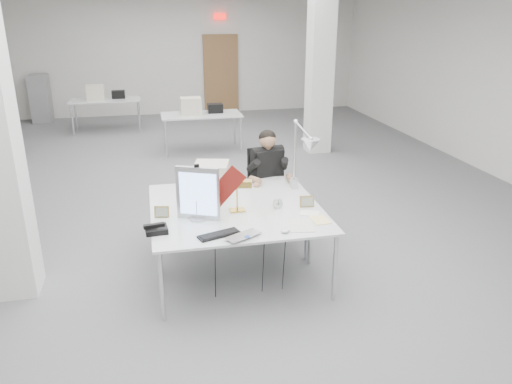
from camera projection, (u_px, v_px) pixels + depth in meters
room_shell at (210, 89)px, 7.05m from camera, size 10.04×14.04×3.24m
desk_main at (243, 224)px, 4.96m from camera, size 1.80×0.90×0.02m
desk_second at (229, 194)px, 5.79m from camera, size 1.80×0.90×0.02m
bg_desk_a at (201, 115)px, 10.04m from camera, size 1.60×0.80×0.02m
bg_desk_b at (105, 100)px, 11.66m from camera, size 1.60×0.80×0.02m
filing_cabinet at (40, 98)px, 12.70m from camera, size 0.45×0.55×1.20m
office_chair at (266, 192)px, 6.52m from camera, size 0.60×0.60×1.02m
seated_person at (267, 164)px, 6.33m from camera, size 0.64×0.74×0.97m
monitor at (198, 193)px, 4.97m from camera, size 0.42×0.22×0.55m
pennant at (225, 187)px, 4.98m from camera, size 0.42×0.15×0.47m
keyboard at (219, 235)px, 4.69m from camera, size 0.42×0.25×0.02m
laptop at (247, 238)px, 4.61m from camera, size 0.42×0.37×0.03m
mouse at (285, 231)px, 4.74m from camera, size 0.09×0.07×0.04m
bankers_lamp at (237, 195)px, 5.20m from camera, size 0.34×0.19×0.36m
desk_phone at (156, 230)px, 4.75m from camera, size 0.22×0.20×0.05m
picture_frame_left at (162, 212)px, 5.08m from camera, size 0.16×0.07×0.12m
picture_frame_right at (307, 201)px, 5.35m from camera, size 0.16×0.05×0.12m
desk_clock at (278, 204)px, 5.32m from camera, size 0.11×0.05×0.11m
paper_stack_a at (301, 225)px, 4.91m from camera, size 0.29×0.37×0.01m
paper_stack_b at (320, 220)px, 5.03m from camera, size 0.18×0.24×0.01m
paper_stack_c at (310, 213)px, 5.19m from camera, size 0.23×0.20×0.01m
beige_monitor at (212, 178)px, 5.71m from camera, size 0.46×0.44×0.36m
architect_lamp at (301, 156)px, 5.54m from camera, size 0.33×0.75×0.93m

